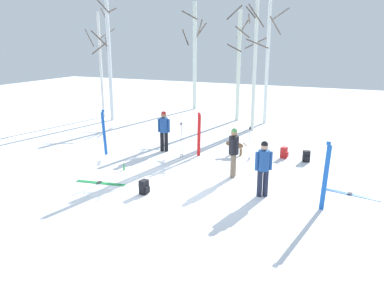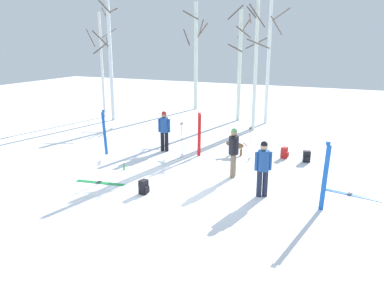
{
  "view_description": "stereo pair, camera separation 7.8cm",
  "coord_description": "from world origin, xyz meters",
  "px_view_note": "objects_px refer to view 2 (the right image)",
  "views": [
    {
      "loc": [
        5.0,
        -10.0,
        4.53
      ],
      "look_at": [
        -0.34,
        1.92,
        1.0
      ],
      "focal_mm": 35.85,
      "sensor_mm": 36.0,
      "label": 1
    },
    {
      "loc": [
        5.07,
        -9.97,
        4.53
      ],
      "look_at": [
        -0.34,
        1.92,
        1.0
      ],
      "focal_mm": 35.85,
      "sensor_mm": 36.0,
      "label": 2
    }
  ],
  "objects_px": {
    "person_1": "(263,165)",
    "ski_pair_planted_0": "(325,177)",
    "dog": "(235,146)",
    "birch_tree_1": "(110,58)",
    "water_bottle_0": "(124,167)",
    "ski_poles_0": "(250,143)",
    "person_0": "(234,149)",
    "ski_pair_lying_1": "(351,195)",
    "birch_tree_0": "(102,63)",
    "birch_tree_5": "(269,48)",
    "ski_pair_lying_0": "(100,183)",
    "backpack_0": "(285,153)",
    "ski_pair_planted_2": "(199,135)",
    "ski_poles_1": "(182,139)",
    "backpack_2": "(307,157)",
    "ski_pair_planted_1": "(105,133)",
    "birch_tree_3": "(240,63)",
    "person_2": "(164,129)",
    "birch_tree_4": "(256,58)",
    "backpack_1": "(144,187)",
    "birch_tree_2": "(196,55)"
  },
  "relations": [
    {
      "from": "ski_poles_1",
      "to": "backpack_2",
      "type": "distance_m",
      "value": 4.92
    },
    {
      "from": "backpack_0",
      "to": "birch_tree_1",
      "type": "height_order",
      "value": "birch_tree_1"
    },
    {
      "from": "ski_pair_planted_0",
      "to": "water_bottle_0",
      "type": "bearing_deg",
      "value": 175.21
    },
    {
      "from": "backpack_2",
      "to": "birch_tree_5",
      "type": "xyz_separation_m",
      "value": [
        -3.23,
        6.45,
        3.94
      ]
    },
    {
      "from": "birch_tree_0",
      "to": "birch_tree_1",
      "type": "xyz_separation_m",
      "value": [
        1.02,
        -0.59,
        0.3
      ]
    },
    {
      "from": "ski_pair_lying_0",
      "to": "birch_tree_1",
      "type": "distance_m",
      "value": 11.09
    },
    {
      "from": "person_1",
      "to": "birch_tree_2",
      "type": "height_order",
      "value": "birch_tree_2"
    },
    {
      "from": "dog",
      "to": "birch_tree_1",
      "type": "distance_m",
      "value": 10.16
    },
    {
      "from": "backpack_0",
      "to": "birch_tree_5",
      "type": "distance_m",
      "value": 7.79
    },
    {
      "from": "backpack_1",
      "to": "birch_tree_2",
      "type": "relative_size",
      "value": 0.06
    },
    {
      "from": "ski_pair_lying_0",
      "to": "ski_pair_lying_1",
      "type": "height_order",
      "value": "same"
    },
    {
      "from": "backpack_0",
      "to": "backpack_2",
      "type": "xyz_separation_m",
      "value": [
        0.88,
        -0.16,
        0.0
      ]
    },
    {
      "from": "person_1",
      "to": "person_2",
      "type": "xyz_separation_m",
      "value": [
        -4.99,
        3.09,
        0.0
      ]
    },
    {
      "from": "ski_poles_1",
      "to": "birch_tree_3",
      "type": "distance_m",
      "value": 8.37
    },
    {
      "from": "person_0",
      "to": "ski_pair_planted_1",
      "type": "height_order",
      "value": "ski_pair_planted_1"
    },
    {
      "from": "ski_pair_planted_0",
      "to": "backpack_0",
      "type": "bearing_deg",
      "value": 113.44
    },
    {
      "from": "backpack_0",
      "to": "birch_tree_3",
      "type": "bearing_deg",
      "value": 121.93
    },
    {
      "from": "birch_tree_4",
      "to": "birch_tree_5",
      "type": "height_order",
      "value": "birch_tree_5"
    },
    {
      "from": "person_1",
      "to": "ski_poles_0",
      "type": "xyz_separation_m",
      "value": [
        -1.35,
        3.28,
        -0.26
      ]
    },
    {
      "from": "ski_pair_planted_1",
      "to": "birch_tree_1",
      "type": "bearing_deg",
      "value": 123.35
    },
    {
      "from": "ski_pair_lying_1",
      "to": "birch_tree_0",
      "type": "relative_size",
      "value": 0.27
    },
    {
      "from": "ski_pair_planted_0",
      "to": "ski_pair_lying_0",
      "type": "xyz_separation_m",
      "value": [
        -6.89,
        -0.85,
        -0.96
      ]
    },
    {
      "from": "ski_pair_planted_2",
      "to": "ski_poles_1",
      "type": "height_order",
      "value": "ski_pair_planted_2"
    },
    {
      "from": "ski_pair_lying_1",
      "to": "birch_tree_5",
      "type": "height_order",
      "value": "birch_tree_5"
    },
    {
      "from": "birch_tree_0",
      "to": "person_0",
      "type": "bearing_deg",
      "value": -33.36
    },
    {
      "from": "person_2",
      "to": "birch_tree_1",
      "type": "height_order",
      "value": "birch_tree_1"
    },
    {
      "from": "water_bottle_0",
      "to": "ski_pair_planted_2",
      "type": "bearing_deg",
      "value": 57.55
    },
    {
      "from": "ski_pair_lying_0",
      "to": "ski_poles_0",
      "type": "height_order",
      "value": "ski_poles_0"
    },
    {
      "from": "ski_poles_0",
      "to": "person_0",
      "type": "bearing_deg",
      "value": -89.65
    },
    {
      "from": "ski_poles_0",
      "to": "ski_poles_1",
      "type": "bearing_deg",
      "value": -166.95
    },
    {
      "from": "ski_poles_0",
      "to": "backpack_0",
      "type": "xyz_separation_m",
      "value": [
        1.18,
        0.92,
        -0.51
      ]
    },
    {
      "from": "birch_tree_3",
      "to": "birch_tree_5",
      "type": "bearing_deg",
      "value": -4.94
    },
    {
      "from": "birch_tree_0",
      "to": "birch_tree_5",
      "type": "xyz_separation_m",
      "value": [
        9.42,
        2.26,
        0.91
      ]
    },
    {
      "from": "ski_pair_planted_0",
      "to": "ski_poles_1",
      "type": "relative_size",
      "value": 1.39
    },
    {
      "from": "dog",
      "to": "backpack_2",
      "type": "bearing_deg",
      "value": 5.9
    },
    {
      "from": "person_1",
      "to": "ski_pair_planted_0",
      "type": "relative_size",
      "value": 0.88
    },
    {
      "from": "ski_poles_1",
      "to": "birch_tree_3",
      "type": "xyz_separation_m",
      "value": [
        -0.2,
        7.97,
        2.56
      ]
    },
    {
      "from": "ski_pair_planted_0",
      "to": "birch_tree_1",
      "type": "bearing_deg",
      "value": 148.02
    },
    {
      "from": "birch_tree_1",
      "to": "ski_pair_planted_0",
      "type": "bearing_deg",
      "value": -31.98
    },
    {
      "from": "person_0",
      "to": "birch_tree_1",
      "type": "bearing_deg",
      "value": 146.29
    },
    {
      "from": "person_1",
      "to": "backpack_2",
      "type": "relative_size",
      "value": 3.9
    },
    {
      "from": "person_1",
      "to": "person_0",
      "type": "bearing_deg",
      "value": 136.63
    },
    {
      "from": "water_bottle_0",
      "to": "ski_pair_lying_1",
      "type": "bearing_deg",
      "value": 6.82
    },
    {
      "from": "dog",
      "to": "birch_tree_1",
      "type": "height_order",
      "value": "birch_tree_1"
    },
    {
      "from": "person_0",
      "to": "ski_pair_lying_0",
      "type": "distance_m",
      "value": 4.57
    },
    {
      "from": "ski_pair_planted_0",
      "to": "water_bottle_0",
      "type": "relative_size",
      "value": 8.17
    },
    {
      "from": "person_0",
      "to": "ski_pair_lying_0",
      "type": "bearing_deg",
      "value": -147.86
    },
    {
      "from": "ski_pair_planted_1",
      "to": "ski_pair_lying_1",
      "type": "height_order",
      "value": "ski_pair_planted_1"
    },
    {
      "from": "birch_tree_3",
      "to": "backpack_2",
      "type": "bearing_deg",
      "value": -53.43
    },
    {
      "from": "backpack_2",
      "to": "birch_tree_3",
      "type": "distance_m",
      "value": 8.78
    }
  ]
}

